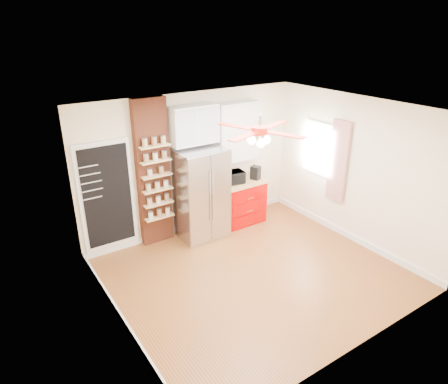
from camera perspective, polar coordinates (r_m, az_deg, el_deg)
floor at (r=6.76m, az=4.40°, el=-11.59°), size 4.50×4.50×0.00m
ceiling at (r=5.68m, az=5.24°, el=11.42°), size 4.50×4.50×0.00m
wall_back at (r=7.64m, az=-4.52°, el=4.04°), size 4.50×0.02×2.70m
wall_front at (r=4.88m, az=19.60°, el=-9.11°), size 4.50×0.02×2.70m
wall_left at (r=5.15m, az=-15.48°, el=-6.80°), size 0.02×4.00×2.70m
wall_right at (r=7.61m, az=18.25°, el=2.82°), size 0.02×4.00×2.70m
chalkboard at (r=7.09m, az=-16.34°, el=-0.61°), size 0.95×0.05×1.95m
brick_pillar at (r=7.23m, az=-10.09°, el=2.59°), size 0.60×0.16×2.70m
fridge at (r=7.49m, az=-3.35°, el=-0.23°), size 0.90×0.70×1.75m
upper_glass_cabinet at (r=7.25m, az=-4.38°, el=9.57°), size 0.90×0.35×0.70m
red_cabinet at (r=8.19m, az=2.39°, el=-1.33°), size 0.94×0.64×0.90m
upper_shelf_unit at (r=7.84m, az=1.83°, el=8.60°), size 0.90×0.30×1.15m
window at (r=8.08m, az=13.41°, el=6.03°), size 0.04×0.75×1.05m
curtain at (r=7.73m, az=16.02°, el=4.20°), size 0.06×0.40×1.55m
ceiling_fan at (r=5.74m, az=5.14°, el=8.72°), size 1.40×1.40×0.44m
toaster_oven at (r=7.86m, az=1.23°, el=2.10°), size 0.47×0.35×0.24m
coffee_maker at (r=8.09m, az=4.51°, el=2.77°), size 0.21×0.22×0.27m
canister_left at (r=8.14m, az=4.89°, el=2.44°), size 0.11×0.11×0.15m
canister_right at (r=8.24m, az=4.32°, el=2.62°), size 0.13×0.13×0.12m
pantry_jar_oats at (r=7.06m, az=-10.57°, el=2.76°), size 0.10×0.10×0.12m
pantry_jar_beans at (r=7.11m, az=-8.97°, el=3.07°), size 0.12×0.12×0.13m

